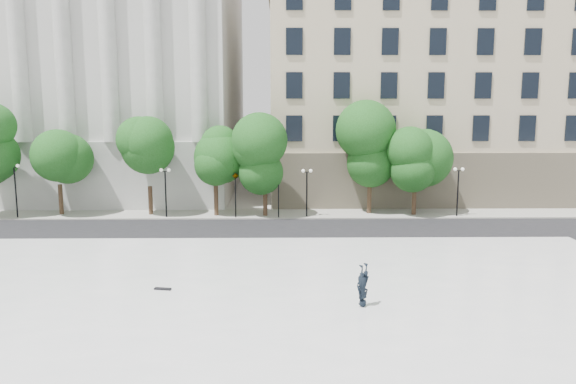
# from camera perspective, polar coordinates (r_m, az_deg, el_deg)

# --- Properties ---
(ground) EXTENTS (160.00, 160.00, 0.00)m
(ground) POSITION_cam_1_polar(r_m,az_deg,el_deg) (24.12, -7.63, -13.66)
(ground) COLOR #AEABA4
(ground) RESTS_ON ground
(plaza) EXTENTS (44.00, 22.00, 0.45)m
(plaza) POSITION_cam_1_polar(r_m,az_deg,el_deg) (26.81, -6.88, -10.75)
(plaza) COLOR white
(plaza) RESTS_ON ground
(street) EXTENTS (60.00, 8.00, 0.02)m
(street) POSITION_cam_1_polar(r_m,az_deg,el_deg) (41.23, -4.69, -3.95)
(street) COLOR black
(street) RESTS_ON ground
(far_sidewalk) EXTENTS (60.00, 4.00, 0.12)m
(far_sidewalk) POSITION_cam_1_polar(r_m,az_deg,el_deg) (47.07, -4.20, -2.24)
(far_sidewalk) COLOR #A2A096
(far_sidewalk) RESTS_ON ground
(building_west) EXTENTS (31.50, 27.65, 25.60)m
(building_west) POSITION_cam_1_polar(r_m,az_deg,el_deg) (63.90, -19.28, 11.82)
(building_west) COLOR beige
(building_west) RESTS_ON ground
(building_east) EXTENTS (36.00, 26.15, 23.00)m
(building_east) POSITION_cam_1_polar(r_m,az_deg,el_deg) (63.39, 15.20, 10.46)
(building_east) COLOR #B6A88B
(building_east) RESTS_ON ground
(traffic_light_west) EXTENTS (0.87, 1.99, 4.28)m
(traffic_light_west) POSITION_cam_1_polar(r_m,az_deg,el_deg) (44.86, -5.39, 1.99)
(traffic_light_west) COLOR black
(traffic_light_west) RESTS_ON ground
(traffic_light_east) EXTENTS (0.85, 1.64, 4.15)m
(traffic_light_east) POSITION_cam_1_polar(r_m,az_deg,el_deg) (44.73, -0.97, 1.83)
(traffic_light_east) COLOR black
(traffic_light_east) RESTS_ON ground
(person_lying) EXTENTS (1.81, 1.88, 0.52)m
(person_lying) POSITION_cam_1_polar(r_m,az_deg,el_deg) (25.22, 7.58, -10.88)
(person_lying) COLOR black
(person_lying) RESTS_ON plaza
(skateboard) EXTENTS (0.84, 0.36, 0.08)m
(skateboard) POSITION_cam_1_polar(r_m,az_deg,el_deg) (27.83, -12.61, -9.58)
(skateboard) COLOR black
(skateboard) RESTS_ON plaza
(street_trees) EXTENTS (38.63, 5.34, 7.73)m
(street_trees) POSITION_cam_1_polar(r_m,az_deg,el_deg) (46.01, -7.32, 3.69)
(street_trees) COLOR #382619
(street_trees) RESTS_ON ground
(lamp_posts) EXTENTS (36.50, 0.28, 4.45)m
(lamp_posts) POSITION_cam_1_polar(r_m,az_deg,el_deg) (45.28, -5.49, 0.92)
(lamp_posts) COLOR black
(lamp_posts) RESTS_ON ground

